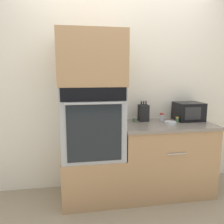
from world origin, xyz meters
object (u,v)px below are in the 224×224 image
Objects in this scene: microwave at (188,111)px; wall_oven at (92,121)px; condiment_jar_near at (162,117)px; condiment_jar_far at (177,120)px; bowl at (171,123)px; condiment_jar_mid at (134,119)px; knife_block at (143,113)px.

wall_oven is at bearing -173.82° from microwave.
condiment_jar_near reaches higher than condiment_jar_far.
wall_oven is 7.65× the size of condiment_jar_near.
microwave reaches higher than condiment_jar_near.
microwave is at bearing 30.30° from bowl.
bowl is at bearing -79.53° from condiment_jar_near.
condiment_jar_mid is at bearing 168.02° from condiment_jar_far.
condiment_jar_mid is (-0.38, 0.21, 0.01)m from bowl.
condiment_jar_near is (0.88, 0.13, -0.01)m from wall_oven.
wall_oven is at bearing -171.32° from condiment_jar_near.
microwave reaches higher than condiment_jar_mid.
wall_oven is 0.55m from condiment_jar_mid.
knife_block is at bearing 15.09° from wall_oven.
bowl is at bearing -143.56° from condiment_jar_far.
wall_oven is 0.92m from bowl.
knife_block is at bearing 11.13° from condiment_jar_mid.
microwave is 0.23m from condiment_jar_far.
condiment_jar_far is (1.04, 0.04, -0.03)m from wall_oven.
microwave is 0.36m from condiment_jar_near.
condiment_jar_near is at bearing -10.50° from knife_block.
knife_block is at bearing 161.16° from condiment_jar_far.
condiment_jar_far is (-0.19, -0.09, -0.08)m from microwave.
knife_block is 4.14× the size of condiment_jar_mid.
condiment_jar_near is (0.23, -0.04, -0.05)m from knife_block.
condiment_jar_mid is (0.53, 0.15, -0.03)m from wall_oven.
wall_oven is 0.89m from condiment_jar_near.
condiment_jar_near is at bearing 100.47° from bowl.
microwave is at bearing 6.18° from wall_oven.
microwave reaches higher than condiment_jar_far.
bowl is 0.44m from condiment_jar_mid.
condiment_jar_near is 0.35m from condiment_jar_mid.
wall_oven is 1.24m from microwave.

